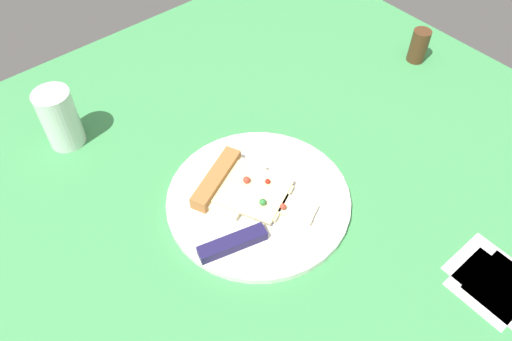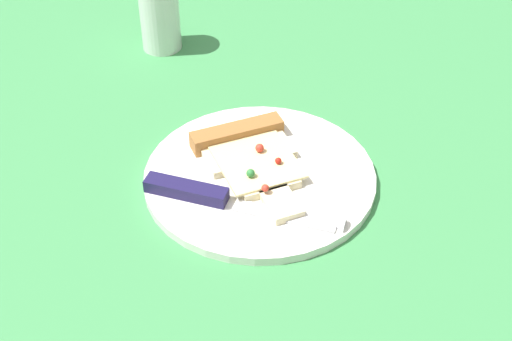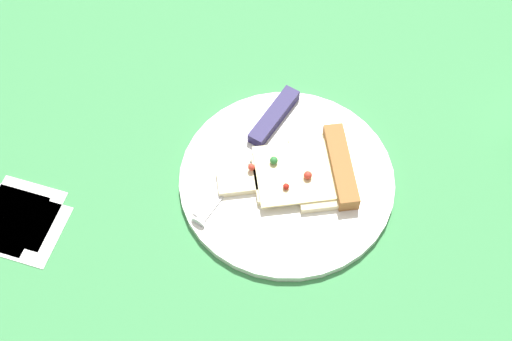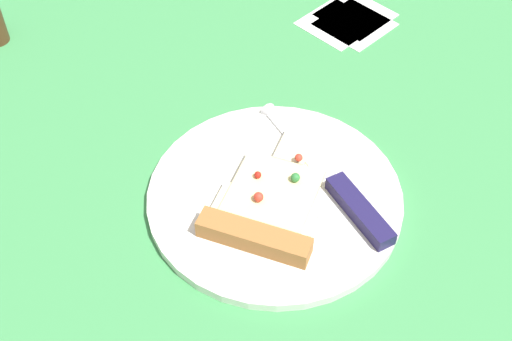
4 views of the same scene
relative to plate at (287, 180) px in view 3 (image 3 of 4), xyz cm
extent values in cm
cube|color=#3D8C4C|center=(3.16, 8.58, -2.06)|extent=(125.59, 125.59, 3.00)
cube|color=white|center=(-14.52, 31.36, -0.66)|extent=(9.00, 9.00, 0.20)
cube|color=white|center=(-16.36, 29.73, -0.66)|extent=(9.00, 9.00, 0.20)
cube|color=white|center=(-15.92, 33.20, -0.66)|extent=(9.00, 9.00, 0.20)
cylinder|color=white|center=(0.00, 0.00, 0.00)|extent=(28.21, 28.21, 1.13)
cube|color=beige|center=(1.67, -3.63, 1.06)|extent=(12.50, 10.04, 1.00)
cube|color=beige|center=(-0.63, 1.36, 1.06)|extent=(8.88, 8.09, 1.00)
cube|color=beige|center=(-2.71, 5.91, 1.06)|extent=(5.44, 6.23, 1.00)
cube|color=#F2E099|center=(0.42, -0.91, 1.71)|extent=(12.53, 12.93, 0.30)
cube|color=#9E6633|center=(2.92, -6.36, 1.66)|extent=(11.99, 7.37, 2.20)
sphere|color=red|center=(0.13, -2.69, 2.40)|extent=(1.08, 1.08, 1.08)
sphere|color=red|center=(-0.79, 4.59, 2.31)|extent=(0.90, 0.90, 0.90)
sphere|color=#2D7A38|center=(1.01, 2.11, 2.38)|extent=(1.04, 1.04, 1.04)
sphere|color=#B21E14|center=(-2.21, -0.46, 2.27)|extent=(0.81, 0.81, 0.81)
cube|color=silver|center=(-3.14, 7.45, 0.71)|extent=(12.10, 5.11, 0.30)
cone|color=silver|center=(-8.92, 9.04, 0.71)|extent=(2.46, 2.46, 2.00)
cube|color=#1E1947|center=(8.43, 4.26, 1.36)|extent=(10.23, 4.78, 1.60)
camera|label=1|loc=(30.27, 35.13, 60.89)|focal=34.91mm
camera|label=2|loc=(-2.43, 67.71, 58.25)|focal=51.48mm
camera|label=3|loc=(-47.66, -10.55, 82.81)|focal=51.34mm
camera|label=4|loc=(32.54, -35.16, 58.18)|focal=47.74mm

